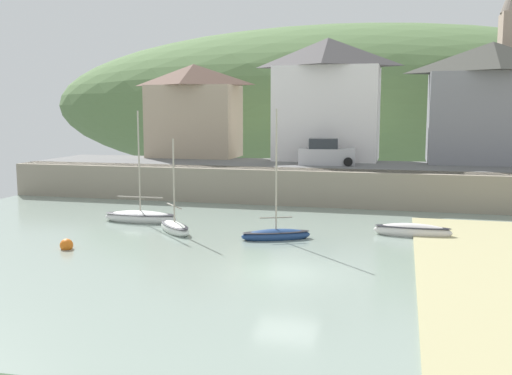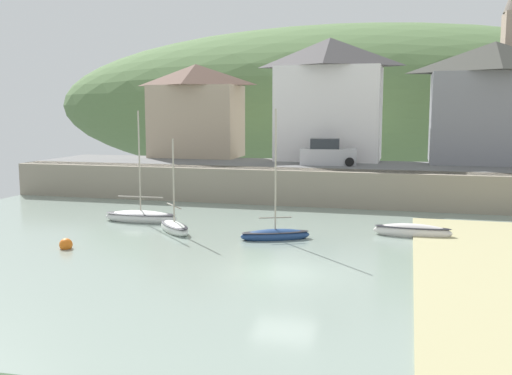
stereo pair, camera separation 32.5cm
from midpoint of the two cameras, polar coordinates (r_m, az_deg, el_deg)
The scene contains 11 objects.
quay_seawall at distance 40.38m, azimuth 7.64°, elevation 0.28°, with size 48.00×9.40×2.40m.
hillside_backdrop at distance 77.86m, azimuth 8.75°, elevation 7.93°, with size 80.00×44.00×19.99m.
waterfront_building_left at distance 50.68m, azimuth -6.24°, elevation 7.52°, with size 7.72×4.82×7.88m.
waterfront_building_centre at distance 47.91m, azimuth 6.79°, elevation 8.62°, with size 8.48×5.66×9.73m.
waterfront_building_right at distance 47.89m, azimuth 21.72°, elevation 7.74°, with size 9.26×6.08×9.09m.
sailboat_white_hull at distance 34.58m, azimuth -11.47°, elevation -2.82°, with size 4.43×1.42×6.60m.
motorboat_with_cabin at distance 31.15m, azimuth 14.73°, elevation -4.12°, with size 3.97×1.05×0.86m.
rowboat_small_beached at distance 29.42m, azimuth 1.64°, elevation -4.54°, with size 3.61×2.31×6.66m.
fishing_boat_green at distance 31.36m, azimuth -8.24°, elevation -3.87°, with size 2.88×2.99×5.13m.
parked_car_near_slipway at distance 43.50m, azimuth 6.63°, elevation 3.27°, with size 4.26×2.13×1.95m.
mooring_buoy at distance 28.84m, azimuth -18.31°, elevation -5.36°, with size 0.61×0.61×0.61m.
Camera 1 is at (4.39, -22.34, 6.48)m, focal length 41.00 mm.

